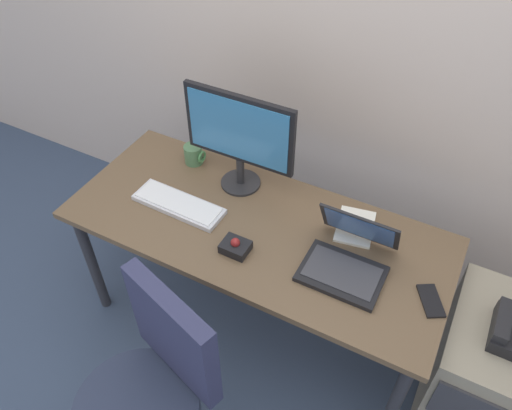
{
  "coord_description": "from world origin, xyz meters",
  "views": [
    {
      "loc": [
        0.67,
        -1.26,
        2.21
      ],
      "look_at": [
        0.0,
        0.0,
        0.82
      ],
      "focal_mm": 34.97,
      "sensor_mm": 36.0,
      "label": 1
    }
  ],
  "objects_px": {
    "office_chair": "(153,404)",
    "cell_phone": "(431,301)",
    "keyboard": "(179,204)",
    "laptop": "(348,256)",
    "file_cabinet": "(487,376)",
    "paper_notepad": "(355,227)",
    "trackball_mouse": "(235,246)",
    "coffee_mug": "(194,154)",
    "monitor_main": "(239,135)"
  },
  "relations": [
    {
      "from": "office_chair",
      "to": "cell_phone",
      "type": "bearing_deg",
      "value": 42.38
    },
    {
      "from": "keyboard",
      "to": "laptop",
      "type": "xyz_separation_m",
      "value": [
        0.76,
        0.03,
        0.04
      ]
    },
    {
      "from": "file_cabinet",
      "to": "keyboard",
      "type": "bearing_deg",
      "value": -176.94
    },
    {
      "from": "file_cabinet",
      "to": "paper_notepad",
      "type": "bearing_deg",
      "value": 166.48
    },
    {
      "from": "trackball_mouse",
      "to": "office_chair",
      "type": "bearing_deg",
      "value": -92.17
    },
    {
      "from": "keyboard",
      "to": "coffee_mug",
      "type": "bearing_deg",
      "value": 109.96
    },
    {
      "from": "file_cabinet",
      "to": "paper_notepad",
      "type": "distance_m",
      "value": 0.8
    },
    {
      "from": "file_cabinet",
      "to": "office_chair",
      "type": "height_order",
      "value": "office_chair"
    },
    {
      "from": "office_chair",
      "to": "paper_notepad",
      "type": "xyz_separation_m",
      "value": [
        0.4,
        0.92,
        0.27
      ]
    },
    {
      "from": "monitor_main",
      "to": "keyboard",
      "type": "xyz_separation_m",
      "value": [
        -0.16,
        -0.25,
        -0.26
      ]
    },
    {
      "from": "keyboard",
      "to": "coffee_mug",
      "type": "distance_m",
      "value": 0.31
    },
    {
      "from": "coffee_mug",
      "to": "paper_notepad",
      "type": "xyz_separation_m",
      "value": [
        0.82,
        -0.05,
        -0.04
      ]
    },
    {
      "from": "paper_notepad",
      "to": "monitor_main",
      "type": "bearing_deg",
      "value": 178.28
    },
    {
      "from": "keyboard",
      "to": "cell_phone",
      "type": "xyz_separation_m",
      "value": [
        1.09,
        0.02,
        -0.01
      ]
    },
    {
      "from": "office_chair",
      "to": "cell_phone",
      "type": "relative_size",
      "value": 6.72
    },
    {
      "from": "office_chair",
      "to": "laptop",
      "type": "xyz_separation_m",
      "value": [
        0.44,
        0.72,
        0.31
      ]
    },
    {
      "from": "file_cabinet",
      "to": "trackball_mouse",
      "type": "xyz_separation_m",
      "value": [
        -1.05,
        -0.18,
        0.41
      ]
    },
    {
      "from": "monitor_main",
      "to": "laptop",
      "type": "relative_size",
      "value": 1.54
    },
    {
      "from": "paper_notepad",
      "to": "cell_phone",
      "type": "xyz_separation_m",
      "value": [
        0.37,
        -0.22,
        -0.0
      ]
    },
    {
      "from": "file_cabinet",
      "to": "cell_phone",
      "type": "distance_m",
      "value": 0.5
    },
    {
      "from": "monitor_main",
      "to": "coffee_mug",
      "type": "xyz_separation_m",
      "value": [
        -0.27,
        0.03,
        -0.23
      ]
    },
    {
      "from": "keyboard",
      "to": "cell_phone",
      "type": "height_order",
      "value": "keyboard"
    },
    {
      "from": "paper_notepad",
      "to": "laptop",
      "type": "bearing_deg",
      "value": -78.98
    },
    {
      "from": "trackball_mouse",
      "to": "coffee_mug",
      "type": "distance_m",
      "value": 0.59
    },
    {
      "from": "coffee_mug",
      "to": "cell_phone",
      "type": "height_order",
      "value": "coffee_mug"
    },
    {
      "from": "office_chair",
      "to": "keyboard",
      "type": "distance_m",
      "value": 0.8
    },
    {
      "from": "coffee_mug",
      "to": "cell_phone",
      "type": "xyz_separation_m",
      "value": [
        1.19,
        -0.27,
        -0.04
      ]
    },
    {
      "from": "keyboard",
      "to": "paper_notepad",
      "type": "bearing_deg",
      "value": 18.24
    },
    {
      "from": "file_cabinet",
      "to": "office_chair",
      "type": "xyz_separation_m",
      "value": [
        -1.07,
        -0.76,
        0.12
      ]
    },
    {
      "from": "keyboard",
      "to": "paper_notepad",
      "type": "distance_m",
      "value": 0.76
    },
    {
      "from": "coffee_mug",
      "to": "paper_notepad",
      "type": "distance_m",
      "value": 0.83
    },
    {
      "from": "office_chair",
      "to": "trackball_mouse",
      "type": "xyz_separation_m",
      "value": [
        0.02,
        0.58,
        0.29
      ]
    },
    {
      "from": "trackball_mouse",
      "to": "keyboard",
      "type": "bearing_deg",
      "value": 163.2
    },
    {
      "from": "keyboard",
      "to": "trackball_mouse",
      "type": "height_order",
      "value": "trackball_mouse"
    },
    {
      "from": "trackball_mouse",
      "to": "cell_phone",
      "type": "distance_m",
      "value": 0.76
    },
    {
      "from": "office_chair",
      "to": "paper_notepad",
      "type": "bearing_deg",
      "value": 66.55
    },
    {
      "from": "coffee_mug",
      "to": "office_chair",
      "type": "bearing_deg",
      "value": -66.5
    },
    {
      "from": "file_cabinet",
      "to": "monitor_main",
      "type": "height_order",
      "value": "monitor_main"
    },
    {
      "from": "trackball_mouse",
      "to": "paper_notepad",
      "type": "relative_size",
      "value": 0.53
    },
    {
      "from": "trackball_mouse",
      "to": "paper_notepad",
      "type": "xyz_separation_m",
      "value": [
        0.38,
        0.34,
        -0.02
      ]
    },
    {
      "from": "coffee_mug",
      "to": "trackball_mouse",
      "type": "bearing_deg",
      "value": -41.26
    },
    {
      "from": "paper_notepad",
      "to": "cell_phone",
      "type": "bearing_deg",
      "value": -31.02
    },
    {
      "from": "keyboard",
      "to": "cell_phone",
      "type": "relative_size",
      "value": 2.91
    },
    {
      "from": "file_cabinet",
      "to": "cell_phone",
      "type": "bearing_deg",
      "value": -169.09
    },
    {
      "from": "file_cabinet",
      "to": "paper_notepad",
      "type": "xyz_separation_m",
      "value": [
        -0.67,
        0.16,
        0.39
      ]
    },
    {
      "from": "monitor_main",
      "to": "trackball_mouse",
      "type": "bearing_deg",
      "value": -63.72
    },
    {
      "from": "coffee_mug",
      "to": "paper_notepad",
      "type": "bearing_deg",
      "value": -3.55
    },
    {
      "from": "keyboard",
      "to": "trackball_mouse",
      "type": "xyz_separation_m",
      "value": [
        0.34,
        -0.1,
        0.01
      ]
    },
    {
      "from": "file_cabinet",
      "to": "laptop",
      "type": "distance_m",
      "value": 0.77
    },
    {
      "from": "office_chair",
      "to": "trackball_mouse",
      "type": "bearing_deg",
      "value": 87.83
    }
  ]
}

